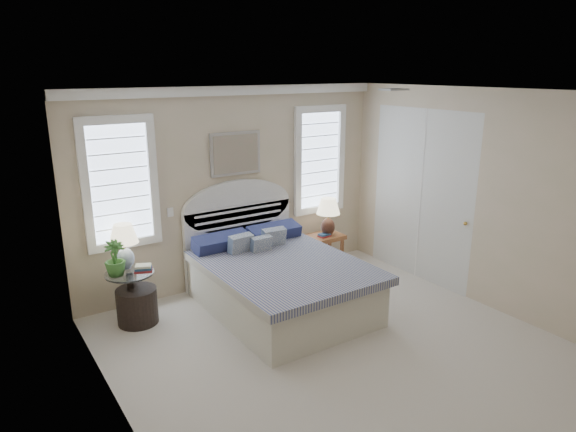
# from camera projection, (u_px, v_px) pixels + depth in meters

# --- Properties ---
(floor) EXTENTS (4.50, 5.00, 0.01)m
(floor) POSITION_uv_depth(u_px,v_px,m) (351.00, 358.00, 5.36)
(floor) COLOR beige
(floor) RESTS_ON ground
(ceiling) EXTENTS (4.50, 5.00, 0.01)m
(ceiling) POSITION_uv_depth(u_px,v_px,m) (361.00, 93.00, 4.62)
(ceiling) COLOR white
(ceiling) RESTS_ON wall_back
(wall_back) EXTENTS (4.50, 0.02, 2.70)m
(wall_back) POSITION_uv_depth(u_px,v_px,m) (235.00, 187.00, 7.00)
(wall_back) COLOR #C6B894
(wall_back) RESTS_ON floor
(wall_left) EXTENTS (0.02, 5.00, 2.70)m
(wall_left) POSITION_uv_depth(u_px,v_px,m) (124.00, 288.00, 3.80)
(wall_left) COLOR #C6B894
(wall_left) RESTS_ON floor
(wall_right) EXTENTS (0.02, 5.00, 2.70)m
(wall_right) POSITION_uv_depth(u_px,v_px,m) (498.00, 203.00, 6.18)
(wall_right) COLOR #C6B894
(wall_right) RESTS_ON floor
(crown_molding) EXTENTS (4.50, 0.08, 0.12)m
(crown_molding) POSITION_uv_depth(u_px,v_px,m) (234.00, 90.00, 6.61)
(crown_molding) COLOR white
(crown_molding) RESTS_ON wall_back
(hvac_vent) EXTENTS (0.30, 0.20, 0.02)m
(hvac_vent) POSITION_uv_depth(u_px,v_px,m) (394.00, 89.00, 5.90)
(hvac_vent) COLOR #B2B2B2
(hvac_vent) RESTS_ON ceiling
(switch_plate) EXTENTS (0.08, 0.01, 0.12)m
(switch_plate) POSITION_uv_depth(u_px,v_px,m) (170.00, 212.00, 6.54)
(switch_plate) COLOR white
(switch_plate) RESTS_ON wall_back
(window_left) EXTENTS (0.90, 0.06, 1.60)m
(window_left) POSITION_uv_depth(u_px,v_px,m) (120.00, 183.00, 6.09)
(window_left) COLOR #C9DEFF
(window_left) RESTS_ON wall_back
(window_right) EXTENTS (0.90, 0.06, 1.60)m
(window_right) POSITION_uv_depth(u_px,v_px,m) (319.00, 160.00, 7.65)
(window_right) COLOR #C9DEFF
(window_right) RESTS_ON wall_back
(painting) EXTENTS (0.74, 0.04, 0.58)m
(painting) POSITION_uv_depth(u_px,v_px,m) (236.00, 154.00, 6.83)
(painting) COLOR silver
(painting) RESTS_ON wall_back
(closet_door) EXTENTS (0.02, 1.80, 2.40)m
(closet_door) POSITION_uv_depth(u_px,v_px,m) (421.00, 196.00, 7.18)
(closet_door) COLOR silver
(closet_door) RESTS_ON floor
(bed) EXTENTS (1.72, 2.28, 1.47)m
(bed) POSITION_uv_depth(u_px,v_px,m) (277.00, 278.00, 6.43)
(bed) COLOR beige
(bed) RESTS_ON floor
(side_table_left) EXTENTS (0.56, 0.56, 0.63)m
(side_table_left) POSITION_uv_depth(u_px,v_px,m) (131.00, 292.00, 6.03)
(side_table_left) COLOR black
(side_table_left) RESTS_ON floor
(nightstand_right) EXTENTS (0.50, 0.40, 0.53)m
(nightstand_right) POSITION_uv_depth(u_px,v_px,m) (325.00, 244.00, 7.67)
(nightstand_right) COLOR #965731
(nightstand_right) RESTS_ON floor
(floor_pot) EXTENTS (0.63, 0.63, 0.43)m
(floor_pot) POSITION_uv_depth(u_px,v_px,m) (137.00, 306.00, 6.05)
(floor_pot) COLOR black
(floor_pot) RESTS_ON floor
(lamp_left) EXTENTS (0.36, 0.36, 0.55)m
(lamp_left) POSITION_uv_depth(u_px,v_px,m) (124.00, 241.00, 6.00)
(lamp_left) COLOR white
(lamp_left) RESTS_ON side_table_left
(lamp_right) EXTENTS (0.38, 0.38, 0.57)m
(lamp_right) POSITION_uv_depth(u_px,v_px,m) (328.00, 213.00, 7.53)
(lamp_right) COLOR black
(lamp_right) RESTS_ON nightstand_right
(potted_plant) EXTENTS (0.25, 0.25, 0.42)m
(potted_plant) POSITION_uv_depth(u_px,v_px,m) (115.00, 258.00, 5.83)
(potted_plant) COLOR #38752E
(potted_plant) RESTS_ON side_table_left
(books_left) EXTENTS (0.24, 0.21, 0.08)m
(books_left) POSITION_uv_depth(u_px,v_px,m) (143.00, 268.00, 5.98)
(books_left) COLOR #A4292C
(books_left) RESTS_ON side_table_left
(books_right) EXTENTS (0.18, 0.14, 0.05)m
(books_right) POSITION_uv_depth(u_px,v_px,m) (324.00, 235.00, 7.54)
(books_right) COLOR #A4292C
(books_right) RESTS_ON nightstand_right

